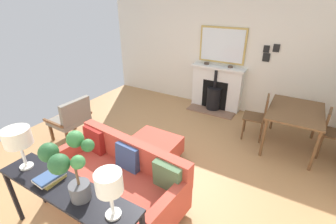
{
  "coord_description": "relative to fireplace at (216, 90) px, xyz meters",
  "views": [
    {
      "loc": [
        2.54,
        1.82,
        2.5
      ],
      "look_at": [
        -0.75,
        -0.1,
        0.6
      ],
      "focal_mm": 25.27,
      "sensor_mm": 36.0,
      "label": 1
    }
  ],
  "objects": [
    {
      "name": "book_stack",
      "position": [
        4.12,
        -0.32,
        0.35
      ],
      "size": [
        0.29,
        0.21,
        0.08
      ],
      "color": "olive",
      "rests_on": "console_table"
    },
    {
      "name": "armchair_accent",
      "position": [
        2.69,
        -1.81,
        0.0
      ],
      "size": [
        0.69,
        0.6,
        0.85
      ],
      "color": "brown",
      "rests_on": "ground"
    },
    {
      "name": "ground_plane",
      "position": [
        2.58,
        -0.16,
        -0.47
      ],
      "size": [
        5.62,
        5.65,
        0.01
      ],
      "primitive_type": "cube",
      "color": "#A87A4C"
    },
    {
      "name": "photo_gallery_row",
      "position": [
        -0.15,
        1.0,
        0.97
      ],
      "size": [
        0.02,
        0.3,
        0.37
      ],
      "color": "black"
    },
    {
      "name": "ottoman",
      "position": [
        2.41,
        -0.16,
        -0.23
      ],
      "size": [
        0.62,
        0.78,
        0.38
      ],
      "color": "#B2B2B7",
      "rests_on": "ground"
    },
    {
      "name": "fireplace",
      "position": [
        0.0,
        0.0,
        0.0
      ],
      "size": [
        0.61,
        1.24,
        1.03
      ],
      "color": "brown",
      "rests_on": "ground"
    },
    {
      "name": "mantel_bowl_far",
      "position": [
        -0.05,
        0.26,
        0.59
      ],
      "size": [
        0.11,
        0.11,
        0.04
      ],
      "color": "#47382D",
      "rests_on": "fireplace"
    },
    {
      "name": "table_lamp_near_end",
      "position": [
        4.12,
        -0.74,
        0.69
      ],
      "size": [
        0.28,
        0.28,
        0.48
      ],
      "color": "white",
      "rests_on": "console_table"
    },
    {
      "name": "mantel_bowl_near",
      "position": [
        -0.05,
        -0.3,
        0.59
      ],
      "size": [
        0.12,
        0.12,
        0.04
      ],
      "color": "#47382D",
      "rests_on": "fireplace"
    },
    {
      "name": "dining_table",
      "position": [
        0.91,
        1.73,
        0.19
      ],
      "size": [
        1.17,
        0.85,
        0.74
      ],
      "color": "brown",
      "rests_on": "ground"
    },
    {
      "name": "wall_left",
      "position": [
        -0.23,
        -0.16,
        0.88
      ],
      "size": [
        0.12,
        5.65,
        2.7
      ],
      "primitive_type": "cube",
      "color": "silver",
      "rests_on": "ground"
    },
    {
      "name": "potted_plant",
      "position": [
        4.15,
        0.1,
        0.72
      ],
      "size": [
        0.42,
        0.5,
        0.65
      ],
      "color": "#4C4C51",
      "rests_on": "console_table"
    },
    {
      "name": "dining_chair_near_fireplace",
      "position": [
        0.9,
        1.17,
        0.05
      ],
      "size": [
        0.44,
        0.44,
        0.88
      ],
      "color": "brown",
      "rests_on": "ground"
    },
    {
      "name": "mirror_over_mantel",
      "position": [
        -0.14,
        0.0,
        1.02
      ],
      "size": [
        0.04,
        1.05,
        0.79
      ],
      "color": "tan"
    },
    {
      "name": "console_table",
      "position": [
        4.12,
        -0.1,
        0.22
      ],
      "size": [
        0.38,
        1.69,
        0.78
      ],
      "color": "black",
      "rests_on": "ground"
    },
    {
      "name": "table_lamp_far_end",
      "position": [
        4.12,
        0.53,
        0.66
      ],
      "size": [
        0.23,
        0.23,
        0.46
      ],
      "color": "white",
      "rests_on": "console_table"
    },
    {
      "name": "dining_chair_by_back_wall",
      "position": [
        0.91,
        2.3,
        0.04
      ],
      "size": [
        0.44,
        0.44,
        0.84
      ],
      "color": "brown",
      "rests_on": "ground"
    },
    {
      "name": "sofa",
      "position": [
        3.38,
        -0.1,
        -0.13
      ],
      "size": [
        1.0,
        1.9,
        0.78
      ],
      "color": "#B2B2B7",
      "rests_on": "ground"
    }
  ]
}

